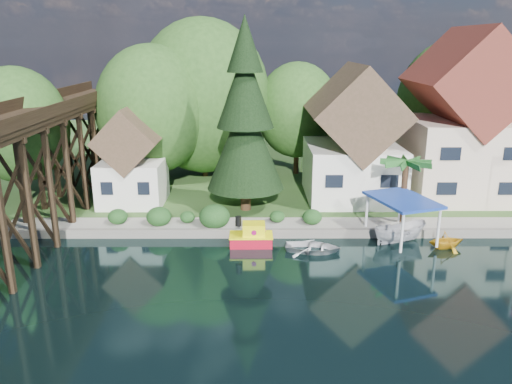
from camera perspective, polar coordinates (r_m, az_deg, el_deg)
ground at (r=27.74m, az=2.25°, el=-11.38°), size 140.00×140.00×0.00m
bank at (r=59.86m, az=0.94°, el=4.32°), size 140.00×52.00×0.50m
seawall at (r=35.24m, az=8.26°, el=-4.69°), size 60.00×0.40×0.62m
promenade at (r=36.70m, az=11.08°, el=-3.59°), size 50.00×2.60×0.06m
trestle_bridge at (r=34.03m, az=-26.07°, el=1.89°), size 4.12×44.18×9.30m
house_left at (r=42.02m, az=11.06°, el=5.52°), size 7.64×8.64×11.02m
house_center at (r=44.89m, az=22.46°, el=6.93°), size 8.65×9.18×13.89m
shed at (r=41.23m, az=-14.02°, el=3.25°), size 5.09×5.40×7.85m
bg_trees at (r=46.12m, az=2.53°, el=9.48°), size 49.90×13.30×10.57m
shrubs at (r=35.89m, az=-5.69°, el=-2.63°), size 15.76×2.47×1.70m
conifer at (r=37.59m, az=-1.24°, el=8.18°), size 5.90×5.90×14.53m
palm_tree at (r=36.62m, az=16.78°, el=3.00°), size 3.70×3.70×4.96m
tugboat at (r=33.46m, az=-0.50°, el=-5.11°), size 2.90×1.62×2.09m
boat_white_a at (r=32.80m, az=6.55°, el=-6.16°), size 3.97×3.10×0.75m
boat_canopy at (r=35.08m, az=16.20°, el=-3.50°), size 4.70×5.67×3.13m
boat_yellow at (r=35.32m, az=20.93°, el=-5.04°), size 2.79×2.53×1.28m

